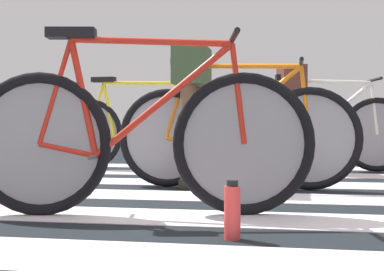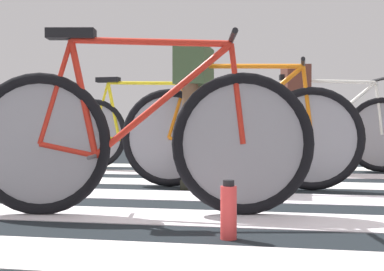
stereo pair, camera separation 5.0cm
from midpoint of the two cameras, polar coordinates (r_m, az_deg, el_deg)
ground at (r=3.07m, az=1.31°, el=-7.51°), size 18.00×14.00×0.02m
crosswalk_markings at (r=2.95m, az=0.24°, el=-7.62°), size 5.39×5.76×0.00m
bicycle_1_of_4 at (r=2.62m, az=-5.12°, el=-0.32°), size 1.72×0.55×0.93m
bicycle_2_of_4 at (r=3.72m, az=5.38°, el=0.12°), size 1.74×0.52×0.93m
cyclist_2_of_4 at (r=3.78m, az=0.69°, el=4.29°), size 0.32×0.42×1.02m
bicycle_3_of_4 at (r=5.23m, az=-5.37°, el=0.43°), size 1.74×0.52×0.93m
bicycle_4_of_4 at (r=5.17m, az=14.90°, el=0.39°), size 1.72×0.54×0.93m
cyclist_4_of_4 at (r=5.11m, az=11.54°, el=3.43°), size 0.37×0.44×1.01m
water_bottle at (r=2.09m, az=4.71°, el=-8.24°), size 0.07×0.07×0.24m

